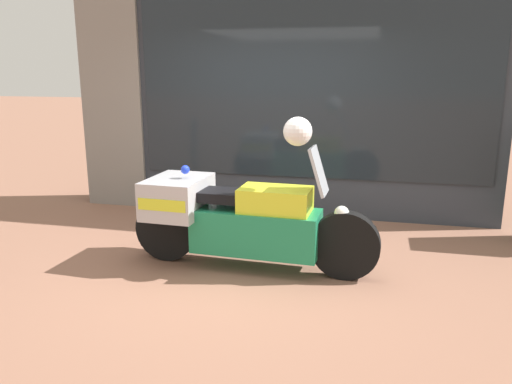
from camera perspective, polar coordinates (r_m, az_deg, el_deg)
name	(u,v)px	position (r m, az deg, el deg)	size (l,w,h in m)	color
ground_plane	(244,261)	(5.25, -1.35, -7.92)	(60.00, 60.00, 0.00)	#8E604C
shop_building	(252,78)	(6.92, -0.46, 12.85)	(5.73, 0.55, 3.66)	#333842
window_display	(308,178)	(6.96, 5.93, 1.62)	(4.37, 0.30, 2.07)	slate
paramedic_motorcycle	(234,217)	(4.97, -2.57, -2.82)	(2.50, 0.77, 1.26)	black
white_helmet	(298,131)	(4.64, 4.79, 6.92)	(0.27, 0.27, 0.27)	white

